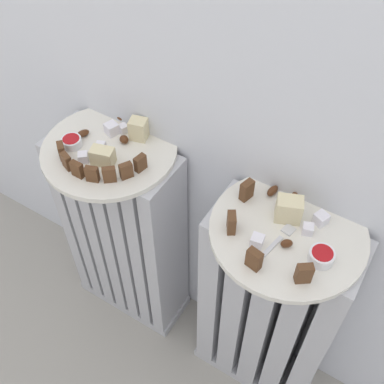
% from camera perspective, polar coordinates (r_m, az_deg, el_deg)
% --- Properties ---
extents(radiator_left, '(0.32, 0.14, 0.62)m').
position_cam_1_polar(radiator_left, '(1.28, -8.01, -5.41)').
color(radiator_left, '#B2B2B7').
rests_on(radiator_left, ground_plane).
extents(radiator_right, '(0.32, 0.14, 0.62)m').
position_cam_1_polar(radiator_right, '(1.16, 9.02, -14.14)').
color(radiator_right, '#B2B2B7').
rests_on(radiator_right, ground_plane).
extents(plate_left, '(0.29, 0.29, 0.01)m').
position_cam_1_polar(plate_left, '(1.04, -9.88, 5.06)').
color(plate_left, silver).
rests_on(plate_left, radiator_left).
extents(plate_right, '(0.29, 0.29, 0.01)m').
position_cam_1_polar(plate_right, '(0.89, 11.47, -4.68)').
color(plate_right, silver).
rests_on(plate_right, radiator_right).
extents(dark_cake_slice_left_0, '(0.03, 0.03, 0.04)m').
position_cam_1_polar(dark_cake_slice_left_0, '(1.02, -15.40, 4.78)').
color(dark_cake_slice_left_0, '#56351E').
rests_on(dark_cake_slice_left_0, plate_left).
extents(dark_cake_slice_left_1, '(0.03, 0.02, 0.04)m').
position_cam_1_polar(dark_cake_slice_left_1, '(0.99, -14.83, 3.59)').
color(dark_cake_slice_left_1, '#56351E').
rests_on(dark_cake_slice_left_1, plate_left).
extents(dark_cake_slice_left_2, '(0.03, 0.01, 0.04)m').
position_cam_1_polar(dark_cake_slice_left_2, '(0.97, -13.62, 2.65)').
color(dark_cake_slice_left_2, '#56351E').
rests_on(dark_cake_slice_left_2, plate_left).
extents(dark_cake_slice_left_3, '(0.03, 0.02, 0.04)m').
position_cam_1_polar(dark_cake_slice_left_3, '(0.96, -11.91, 2.12)').
color(dark_cake_slice_left_3, '#56351E').
rests_on(dark_cake_slice_left_3, plate_left).
extents(dark_cake_slice_left_4, '(0.03, 0.03, 0.04)m').
position_cam_1_polar(dark_cake_slice_left_4, '(0.95, -9.91, 2.08)').
color(dark_cake_slice_left_4, '#56351E').
rests_on(dark_cake_slice_left_4, plate_left).
extents(dark_cake_slice_left_5, '(0.02, 0.03, 0.04)m').
position_cam_1_polar(dark_cake_slice_left_5, '(0.95, -7.92, 2.56)').
color(dark_cake_slice_left_5, '#56351E').
rests_on(dark_cake_slice_left_5, plate_left).
extents(dark_cake_slice_left_6, '(0.02, 0.03, 0.04)m').
position_cam_1_polar(dark_cake_slice_left_6, '(0.96, -6.23, 3.47)').
color(dark_cake_slice_left_6, '#56351E').
rests_on(dark_cake_slice_left_6, plate_left).
extents(marble_cake_slice_left_0, '(0.05, 0.04, 0.04)m').
position_cam_1_polar(marble_cake_slice_left_0, '(0.99, -10.68, 4.24)').
color(marble_cake_slice_left_0, beige).
rests_on(marble_cake_slice_left_0, plate_left).
extents(marble_cake_slice_left_1, '(0.04, 0.04, 0.05)m').
position_cam_1_polar(marble_cake_slice_left_1, '(1.03, -6.44, 7.51)').
color(marble_cake_slice_left_1, beige).
rests_on(marble_cake_slice_left_1, plate_left).
extents(turkish_delight_left_0, '(0.03, 0.03, 0.02)m').
position_cam_1_polar(turkish_delight_left_0, '(1.02, -10.91, 5.34)').
color(turkish_delight_left_0, white).
rests_on(turkish_delight_left_0, plate_left).
extents(turkish_delight_left_1, '(0.03, 0.03, 0.02)m').
position_cam_1_polar(turkish_delight_left_1, '(1.01, -12.94, 4.09)').
color(turkish_delight_left_1, white).
rests_on(turkish_delight_left_1, plate_left).
extents(turkish_delight_left_2, '(0.02, 0.02, 0.02)m').
position_cam_1_polar(turkish_delight_left_2, '(1.06, -8.26, 7.57)').
color(turkish_delight_left_2, white).
rests_on(turkish_delight_left_2, plate_left).
extents(turkish_delight_left_3, '(0.03, 0.03, 0.03)m').
position_cam_1_polar(turkish_delight_left_3, '(1.06, -9.63, 7.49)').
color(turkish_delight_left_3, white).
rests_on(turkish_delight_left_3, plate_left).
extents(medjool_date_left_0, '(0.03, 0.02, 0.02)m').
position_cam_1_polar(medjool_date_left_0, '(1.09, -8.40, 8.89)').
color(medjool_date_left_0, '#4C2814').
rests_on(medjool_date_left_0, plate_left).
extents(medjool_date_left_1, '(0.03, 0.03, 0.02)m').
position_cam_1_polar(medjool_date_left_1, '(1.06, -12.97, 6.87)').
color(medjool_date_left_1, '#4C2814').
rests_on(medjool_date_left_1, plate_left).
extents(medjool_date_left_2, '(0.03, 0.03, 0.02)m').
position_cam_1_polar(medjool_date_left_2, '(1.03, -8.17, 6.27)').
color(medjool_date_left_2, '#4C2814').
rests_on(medjool_date_left_2, plate_left).
extents(jam_bowl_left, '(0.04, 0.04, 0.02)m').
position_cam_1_polar(jam_bowl_left, '(1.05, -14.26, 5.89)').
color(jam_bowl_left, white).
rests_on(jam_bowl_left, plate_left).
extents(dark_cake_slice_right_0, '(0.02, 0.03, 0.04)m').
position_cam_1_polar(dark_cake_slice_right_0, '(0.91, 6.60, 0.21)').
color(dark_cake_slice_right_0, '#56351E').
rests_on(dark_cake_slice_right_0, plate_right).
extents(dark_cake_slice_right_1, '(0.03, 0.03, 0.04)m').
position_cam_1_polar(dark_cake_slice_right_1, '(0.86, 4.76, -3.70)').
color(dark_cake_slice_right_1, '#56351E').
rests_on(dark_cake_slice_right_1, plate_right).
extents(dark_cake_slice_right_2, '(0.03, 0.02, 0.04)m').
position_cam_1_polar(dark_cake_slice_right_2, '(0.82, 7.47, -8.00)').
color(dark_cake_slice_right_2, '#56351E').
rests_on(dark_cake_slice_right_2, plate_right).
extents(dark_cake_slice_right_3, '(0.03, 0.03, 0.04)m').
position_cam_1_polar(dark_cake_slice_right_3, '(0.82, 13.29, -9.50)').
color(dark_cake_slice_right_3, '#56351E').
rests_on(dark_cake_slice_right_3, plate_right).
extents(marble_cake_slice_right_0, '(0.06, 0.05, 0.05)m').
position_cam_1_polar(marble_cake_slice_right_0, '(0.89, 11.56, -2.05)').
color(marble_cake_slice_right_0, beige).
rests_on(marble_cake_slice_right_0, plate_right).
extents(turkish_delight_right_0, '(0.02, 0.02, 0.02)m').
position_cam_1_polar(turkish_delight_right_0, '(0.85, 7.84, -5.83)').
color(turkish_delight_right_0, white).
rests_on(turkish_delight_right_0, plate_right).
extents(turkish_delight_right_1, '(0.02, 0.02, 0.02)m').
position_cam_1_polar(turkish_delight_right_1, '(0.88, 13.74, -4.35)').
color(turkish_delight_right_1, white).
rests_on(turkish_delight_right_1, plate_right).
extents(turkish_delight_right_2, '(0.03, 0.03, 0.02)m').
position_cam_1_polar(turkish_delight_right_2, '(0.90, 15.23, -3.12)').
color(turkish_delight_right_2, white).
rests_on(turkish_delight_right_2, plate_right).
extents(medjool_date_right_0, '(0.03, 0.03, 0.02)m').
position_cam_1_polar(medjool_date_right_0, '(0.86, 11.29, -6.08)').
color(medjool_date_right_0, '#4C2814').
rests_on(medjool_date_right_0, plate_right).
extents(medjool_date_right_1, '(0.02, 0.03, 0.01)m').
position_cam_1_polar(medjool_date_right_1, '(0.93, 12.18, -0.57)').
color(medjool_date_right_1, '#4C2814').
rests_on(medjool_date_right_1, plate_right).
extents(medjool_date_right_2, '(0.02, 0.03, 0.02)m').
position_cam_1_polar(medjool_date_right_2, '(0.93, 9.65, 0.14)').
color(medjool_date_right_2, '#4C2814').
rests_on(medjool_date_right_2, plate_right).
extents(jam_bowl_right, '(0.04, 0.04, 0.02)m').
position_cam_1_polar(jam_bowl_right, '(0.85, 15.29, -7.43)').
color(jam_bowl_right, white).
rests_on(jam_bowl_right, plate_right).
extents(fork, '(0.03, 0.09, 0.00)m').
position_cam_1_polar(fork, '(0.87, 10.58, -5.43)').
color(fork, silver).
rests_on(fork, plate_right).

